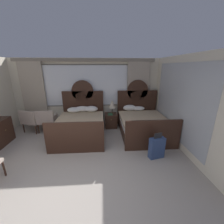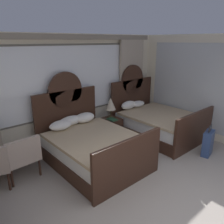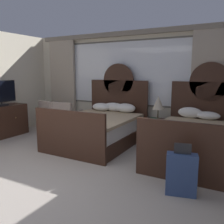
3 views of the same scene
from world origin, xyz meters
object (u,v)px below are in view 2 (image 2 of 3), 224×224
Objects in this scene: table_lamp_on_nightstand at (111,104)px; bed_near_mirror at (157,122)px; nightstand_between_beds at (111,129)px; suitcase_on_floor at (208,143)px; bed_near_window at (92,146)px; book_on_nightstand at (112,119)px; armchair_by_window_left at (20,154)px.

bed_near_mirror is at bearing -35.01° from table_lamp_on_nightstand.
nightstand_between_beds is 0.78× the size of suitcase_on_floor.
table_lamp_on_nightstand is (-1.06, 0.74, 0.57)m from bed_near_mirror.
suitcase_on_floor is at bearing -64.62° from table_lamp_on_nightstand.
bed_near_mirror is at bearing 89.69° from suitcase_on_floor.
book_on_nightstand is at bearing 27.68° from bed_near_window.
bed_near_mirror is 2.96× the size of suitcase_on_floor.
bed_near_mirror is 3.60m from armchair_by_window_left.
table_lamp_on_nightstand is 2.12× the size of book_on_nightstand.
armchair_by_window_left is (-1.34, 0.46, 0.09)m from bed_near_window.
bed_near_window reaches higher than nightstand_between_beds.
book_on_nightstand is 0.36× the size of suitcase_on_floor.
armchair_by_window_left is at bearing 151.37° from suitcase_on_floor.
table_lamp_on_nightstand reaches higher than nightstand_between_beds.
suitcase_on_floor is at bearing -62.84° from nightstand_between_beds.
bed_near_window is 2.22m from bed_near_mirror.
nightstand_between_beds is 0.32m from book_on_nightstand.
bed_near_mirror is 1.30m from book_on_nightstand.
bed_near_mirror is at bearing -31.40° from nightstand_between_beds.
suitcase_on_floor is (1.13, -2.05, -0.29)m from book_on_nightstand.
armchair_by_window_left is (-2.42, -0.11, -0.10)m from book_on_nightstand.
suitcase_on_floor is at bearing -33.83° from bed_near_window.
bed_near_mirror is (2.22, -0.01, -0.01)m from bed_near_window.
armchair_by_window_left is at bearing -173.93° from table_lamp_on_nightstand.
bed_near_window is 1.24m from book_on_nightstand.
armchair_by_window_left is 1.18× the size of suitcase_on_floor.
bed_near_window reaches higher than suitcase_on_floor.
suitcase_on_floor is (2.22, -1.49, -0.10)m from bed_near_window.
table_lamp_on_nightstand is at bearing 144.99° from bed_near_mirror.
nightstand_between_beds is at bearing 148.60° from bed_near_mirror.
bed_near_mirror is 1.41m from table_lamp_on_nightstand.
table_lamp_on_nightstand is at bearing 115.38° from suitcase_on_floor.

